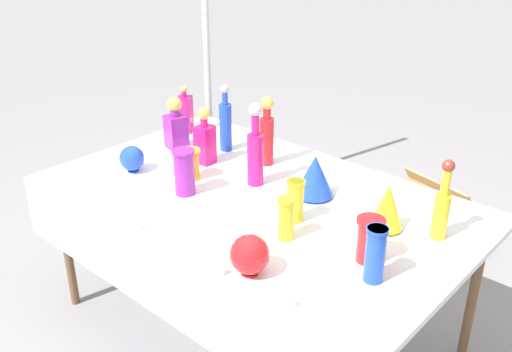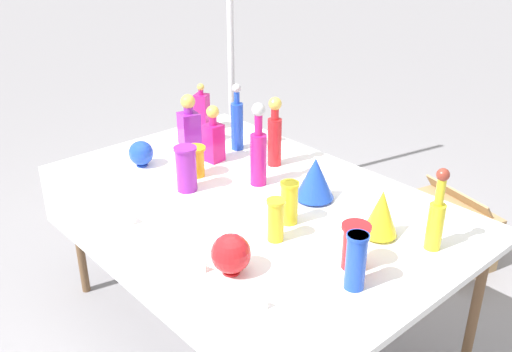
{
  "view_description": "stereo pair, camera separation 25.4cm",
  "coord_description": "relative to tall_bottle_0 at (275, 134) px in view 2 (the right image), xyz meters",
  "views": [
    {
      "loc": [
        1.53,
        -1.71,
        1.95
      ],
      "look_at": [
        0.0,
        0.0,
        0.86
      ],
      "focal_mm": 40.0,
      "sensor_mm": 36.0,
      "label": 1
    },
    {
      "loc": [
        1.71,
        -1.53,
        1.95
      ],
      "look_at": [
        0.0,
        0.0,
        0.86
      ],
      "focal_mm": 40.0,
      "sensor_mm": 36.0,
      "label": 2
    }
  ],
  "objects": [
    {
      "name": "ground_plane",
      "position": [
        0.2,
        -0.3,
        -0.93
      ],
      "size": [
        40.0,
        40.0,
        0.0
      ],
      "primitive_type": "plane",
      "color": "gray"
    },
    {
      "name": "display_table",
      "position": [
        0.2,
        -0.34,
        -0.22
      ],
      "size": [
        1.93,
        1.21,
        0.76
      ],
      "color": "white",
      "rests_on": "ground"
    },
    {
      "name": "tall_bottle_0",
      "position": [
        0.0,
        0.0,
        0.0
      ],
      "size": [
        0.07,
        0.07,
        0.36
      ],
      "color": "red",
      "rests_on": "display_table"
    },
    {
      "name": "tall_bottle_1",
      "position": [
        0.11,
        -0.21,
        0.0
      ],
      "size": [
        0.08,
        0.08,
        0.4
      ],
      "color": "#C61972",
      "rests_on": "display_table"
    },
    {
      "name": "tall_bottle_2",
      "position": [
        -0.28,
        -0.01,
        -0.01
      ],
      "size": [
        0.07,
        0.07,
        0.36
      ],
      "color": "blue",
      "rests_on": "display_table"
    },
    {
      "name": "tall_bottle_3",
      "position": [
        0.97,
        -0.08,
        -0.03
      ],
      "size": [
        0.06,
        0.06,
        0.34
      ],
      "color": "yellow",
      "rests_on": "display_table"
    },
    {
      "name": "square_decanter_0",
      "position": [
        -0.51,
        -0.16,
        -0.04
      ],
      "size": [
        0.12,
        0.12,
        0.28
      ],
      "color": "purple",
      "rests_on": "display_table"
    },
    {
      "name": "square_decanter_1",
      "position": [
        -0.24,
        -0.2,
        -0.04
      ],
      "size": [
        0.09,
        0.09,
        0.3
      ],
      "color": "#C61972",
      "rests_on": "display_table"
    },
    {
      "name": "square_decanter_2",
      "position": [
        -0.64,
        0.03,
        -0.05
      ],
      "size": [
        0.1,
        0.1,
        0.28
      ],
      "color": "#C61972",
      "rests_on": "display_table"
    },
    {
      "name": "slender_vase_0",
      "position": [
        -0.16,
        -0.37,
        -0.08
      ],
      "size": [
        0.11,
        0.11,
        0.15
      ],
      "color": "orange",
      "rests_on": "display_table"
    },
    {
      "name": "slender_vase_1",
      "position": [
        0.46,
        -0.36,
        -0.07
      ],
      "size": [
        0.08,
        0.08,
        0.18
      ],
      "color": "yellow",
      "rests_on": "display_table"
    },
    {
      "name": "slender_vase_2",
      "position": [
        0.53,
        -0.49,
        -0.07
      ],
      "size": [
        0.07,
        0.07,
        0.18
      ],
      "color": "yellow",
      "rests_on": "display_table"
    },
    {
      "name": "slender_vase_3",
      "position": [
        -0.06,
        -0.49,
        -0.05
      ],
      "size": [
        0.1,
        0.1,
        0.21
      ],
      "color": "purple",
      "rests_on": "display_table"
    },
    {
      "name": "slender_vase_4",
      "position": [
        0.85,
        -0.41,
        -0.07
      ],
      "size": [
        0.11,
        0.11,
        0.17
      ],
      "color": "red",
      "rests_on": "display_table"
    },
    {
      "name": "slender_vase_5",
      "position": [
        0.93,
        -0.5,
        -0.05
      ],
      "size": [
        0.08,
        0.08,
        0.21
      ],
      "color": "blue",
      "rests_on": "display_table"
    },
    {
      "name": "fluted_vase_0",
      "position": [
        0.39,
        -0.13,
        -0.06
      ],
      "size": [
        0.18,
        0.18,
        0.2
      ],
      "color": "blue",
      "rests_on": "display_table"
    },
    {
      "name": "fluted_vase_1",
      "position": [
        0.78,
        -0.17,
        -0.06
      ],
      "size": [
        0.14,
        0.14,
        0.2
      ],
      "color": "yellow",
      "rests_on": "display_table"
    },
    {
      "name": "round_bowl_0",
      "position": [
        -0.43,
        -0.51,
        -0.1
      ],
      "size": [
        0.12,
        0.12,
        0.13
      ],
      "color": "blue",
      "rests_on": "display_table"
    },
    {
      "name": "round_bowl_1",
      "position": [
        0.58,
        -0.76,
        -0.09
      ],
      "size": [
        0.14,
        0.14,
        0.15
      ],
      "color": "red",
      "rests_on": "display_table"
    },
    {
      "name": "price_tag_left",
      "position": [
        0.79,
        -0.81,
        -0.15
      ],
      "size": [
        0.05,
        0.03,
        0.04
      ],
      "primitive_type": "cube",
      "rotation": [
        -0.21,
        0.0,
        0.27
      ],
      "color": "white",
      "rests_on": "display_table"
    },
    {
      "name": "price_tag_center",
      "position": [
        0.03,
        -0.84,
        -0.15
      ],
      "size": [
        0.06,
        0.02,
        0.04
      ],
      "primitive_type": "cube",
      "rotation": [
        -0.21,
        0.0,
        -0.03
      ],
      "color": "white",
      "rests_on": "display_table"
    },
    {
      "name": "price_tag_right",
      "position": [
        0.5,
        -0.83,
        -0.15
      ],
      "size": [
        0.05,
        0.03,
        0.04
      ],
      "primitive_type": "cube",
      "rotation": [
        -0.21,
        0.0,
        0.28
      ],
      "color": "white",
      "rests_on": "display_table"
    },
    {
      "name": "cardboard_box_behind_left",
      "position": [
        0.46,
        0.98,
        -0.75
      ],
      "size": [
        0.62,
        0.5,
        0.42
      ],
      "color": "tan",
      "rests_on": "ground"
    },
    {
      "name": "canopy_pole",
      "position": [
        -0.97,
        0.52,
        0.07
      ],
      "size": [
        0.18,
        0.18,
        2.52
      ],
      "color": "silver",
      "rests_on": "ground"
    }
  ]
}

